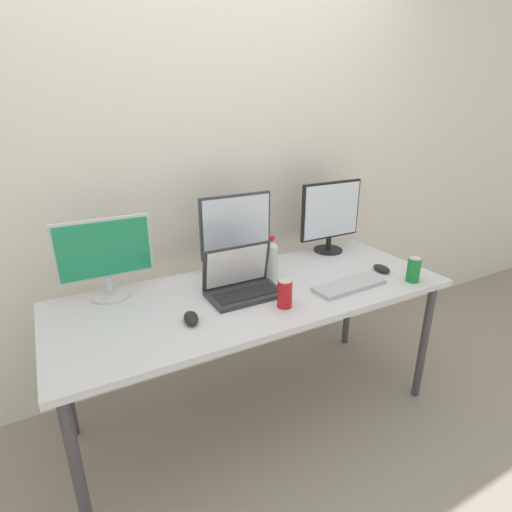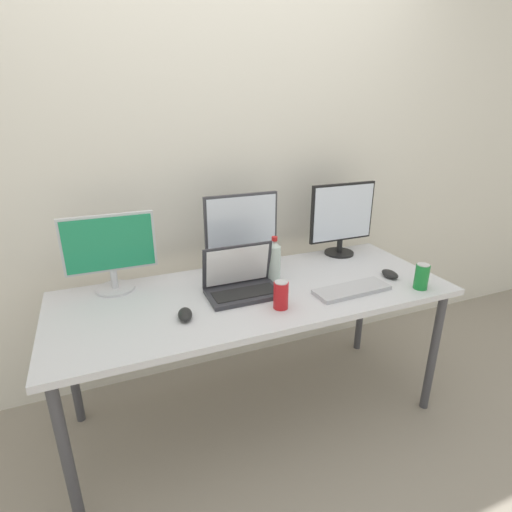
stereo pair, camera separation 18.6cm
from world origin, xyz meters
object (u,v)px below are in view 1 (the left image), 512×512
object	(u,v)px
monitor_right	(331,215)
keyboard_main	(349,285)
soda_can_by_laptop	(414,270)
monitor_left	(105,255)
mouse_by_keyboard	(191,318)
water_bottle	(271,260)
work_desk	(256,301)
laptop_silver	(242,283)
mouse_by_laptop	(382,268)
monitor_center	(236,233)
soda_can_near_keyboard	(285,294)

from	to	relation	value
monitor_right	keyboard_main	bearing A→B (deg)	-116.85
keyboard_main	soda_can_by_laptop	bearing A→B (deg)	-18.69
monitor_left	monitor_right	distance (m)	1.28
mouse_by_keyboard	water_bottle	size ratio (longest dim) A/B	0.46
work_desk	water_bottle	bearing A→B (deg)	30.09
mouse_by_keyboard	soda_can_by_laptop	bearing A→B (deg)	3.51
laptop_silver	keyboard_main	world-z (taller)	laptop_silver
work_desk	water_bottle	size ratio (longest dim) A/B	8.03
water_bottle	laptop_silver	bearing A→B (deg)	-161.72
keyboard_main	laptop_silver	bearing A→B (deg)	156.27
monitor_left	mouse_by_laptop	world-z (taller)	monitor_left
monitor_center	water_bottle	distance (m)	0.25
mouse_by_laptop	keyboard_main	bearing A→B (deg)	-164.46
laptop_silver	soda_can_by_laptop	world-z (taller)	laptop_silver
laptop_silver	mouse_by_laptop	bearing A→B (deg)	-8.86
work_desk	mouse_by_laptop	size ratio (longest dim) A/B	17.71
laptop_silver	mouse_by_keyboard	bearing A→B (deg)	-155.53
monitor_center	water_bottle	xyz separation A→B (m)	(0.10, -0.20, -0.10)
mouse_by_keyboard	soda_can_near_keyboard	distance (m)	0.42
mouse_by_keyboard	keyboard_main	bearing A→B (deg)	7.23
keyboard_main	soda_can_near_keyboard	size ratio (longest dim) A/B	3.00
laptop_silver	monitor_right	bearing A→B (deg)	20.41
work_desk	water_bottle	xyz separation A→B (m)	(0.13, 0.07, 0.17)
keyboard_main	mouse_by_keyboard	xyz separation A→B (m)	(-0.80, 0.05, 0.01)
keyboard_main	water_bottle	world-z (taller)	water_bottle
soda_can_by_laptop	soda_can_near_keyboard	bearing A→B (deg)	173.69
soda_can_near_keyboard	soda_can_by_laptop	world-z (taller)	same
monitor_left	monitor_center	bearing A→B (deg)	0.29
mouse_by_keyboard	mouse_by_laptop	bearing A→B (deg)	11.95
monitor_left	soda_can_near_keyboard	xyz separation A→B (m)	(0.66, -0.47, -0.14)
monitor_right	laptop_silver	distance (m)	0.79
work_desk	monitor_center	bearing A→B (deg)	83.49
laptop_silver	mouse_by_laptop	size ratio (longest dim) A/B	3.21
monitor_left	water_bottle	world-z (taller)	monitor_left
monitor_center	soda_can_by_laptop	distance (m)	0.92
monitor_center	water_bottle	size ratio (longest dim) A/B	1.76
monitor_center	keyboard_main	bearing A→B (deg)	-49.46
monitor_right	keyboard_main	distance (m)	0.56
mouse_by_keyboard	work_desk	bearing A→B (deg)	30.10
monitor_center	keyboard_main	distance (m)	0.63
monitor_left	water_bottle	xyz separation A→B (m)	(0.75, -0.20, -0.10)
work_desk	soda_can_near_keyboard	size ratio (longest dim) A/B	15.01
monitor_center	soda_can_by_laptop	size ratio (longest dim) A/B	3.30
water_bottle	soda_can_near_keyboard	xyz separation A→B (m)	(-0.09, -0.27, -0.04)
monitor_left	soda_can_by_laptop	bearing A→B (deg)	-21.74
monitor_center	soda_can_by_laptop	xyz separation A→B (m)	(0.72, -0.55, -0.15)
monitor_right	laptop_silver	bearing A→B (deg)	-159.59
keyboard_main	soda_can_near_keyboard	xyz separation A→B (m)	(-0.39, -0.02, 0.05)
monitor_left	monitor_right	xyz separation A→B (m)	(1.28, 0.01, 0.02)
work_desk	soda_can_near_keyboard	distance (m)	0.24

